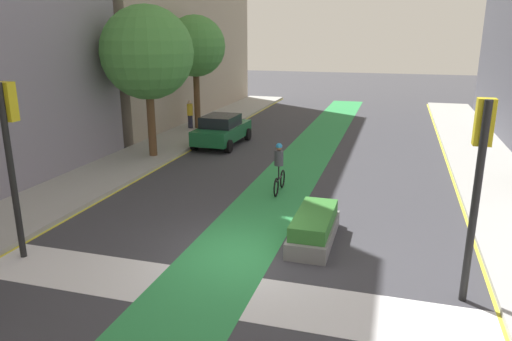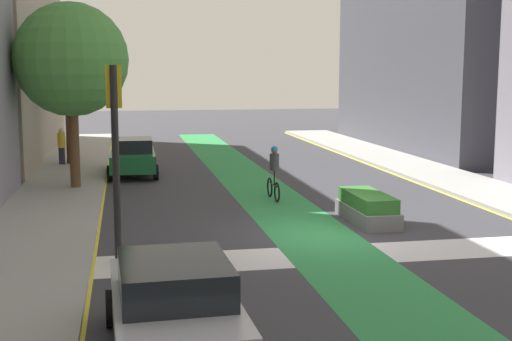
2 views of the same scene
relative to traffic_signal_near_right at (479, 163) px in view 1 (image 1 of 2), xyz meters
name	(u,v)px [view 1 (image 1 of 2)]	position (x,y,z in m)	size (l,w,h in m)	color
ground_plane	(242,254)	(-5.31, 0.66, -3.05)	(120.00, 120.00, 0.00)	#38383D
bike_lane_paint	(230,252)	(-5.64, 0.66, -3.05)	(2.40, 60.00, 0.01)	#2D8C47
crosswalk_band	(214,292)	(-5.31, -1.34, -3.05)	(12.00, 1.80, 0.01)	silver
sidewalk_left	(8,221)	(-12.81, 0.66, -2.98)	(3.00, 60.00, 0.15)	#9E9E99
curb_stripe_left	(50,228)	(-11.31, 0.66, -3.05)	(0.16, 60.00, 0.01)	yellow
curb_stripe_right	(491,287)	(0.69, 0.66, -3.05)	(0.16, 60.00, 0.01)	yellow
traffic_signal_near_right	(479,163)	(0.00, 0.00, 0.00)	(0.35, 0.52, 4.36)	black
traffic_signal_near_left	(10,138)	(-10.71, -0.96, 0.07)	(0.35, 0.52, 4.47)	black
car_green_left_far	(222,130)	(-10.19, 12.37, -2.25)	(2.07, 4.23, 1.57)	#196033
cyclist_in_lane	(279,167)	(-5.57, 5.82, -2.08)	(0.32, 1.73, 1.86)	black
pedestrian_sidewalk_left_a	(190,114)	(-13.31, 15.46, -2.07)	(0.34, 0.34, 1.64)	#262638
street_tree_near	(147,53)	(-12.29, 8.96, 1.68)	(4.06, 4.06, 6.63)	brown
street_tree_far	(195,47)	(-12.93, 15.67, 1.76)	(3.43, 3.43, 6.41)	brown
median_planter	(314,228)	(-3.64, 1.98, -2.65)	(1.08, 2.82, 0.85)	slate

